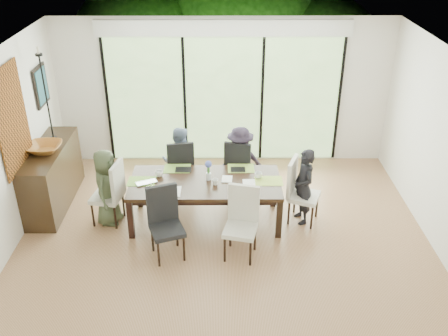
{
  "coord_description": "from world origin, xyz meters",
  "views": [
    {
      "loc": [
        -0.03,
        -6.08,
        4.39
      ],
      "look_at": [
        0.0,
        0.25,
        1.0
      ],
      "focal_mm": 40.0,
      "sensor_mm": 36.0,
      "label": 1
    }
  ],
  "objects_px": {
    "person_far_right": "(240,161)",
    "table_top": "(205,183)",
    "chair_near_left": "(167,225)",
    "chair_near_right": "(240,225)",
    "laptop": "(147,184)",
    "chair_far_left": "(180,166)",
    "cup_b": "(215,182)",
    "chair_right_end": "(304,192)",
    "cup_c": "(258,175)",
    "person_right_end": "(304,187)",
    "sideboard": "(52,176)",
    "vase": "(209,176)",
    "cup_a": "(159,174)",
    "chair_far_right": "(240,166)",
    "person_left_end": "(107,187)",
    "bowl": "(44,148)",
    "person_far_left": "(179,162)",
    "chair_left_end": "(106,192)"
  },
  "relations": [
    {
      "from": "person_far_right",
      "to": "table_top",
      "type": "bearing_deg",
      "value": 41.62
    },
    {
      "from": "chair_near_left",
      "to": "chair_near_right",
      "type": "bearing_deg",
      "value": -20.01
    },
    {
      "from": "person_far_right",
      "to": "chair_near_right",
      "type": "bearing_deg",
      "value": 73.47
    },
    {
      "from": "laptop",
      "to": "person_far_right",
      "type": "bearing_deg",
      "value": 8.66
    },
    {
      "from": "chair_far_left",
      "to": "cup_b",
      "type": "distance_m",
      "value": 1.15
    },
    {
      "from": "chair_far_left",
      "to": "person_far_right",
      "type": "height_order",
      "value": "person_far_right"
    },
    {
      "from": "chair_right_end",
      "to": "cup_c",
      "type": "bearing_deg",
      "value": 103.58
    },
    {
      "from": "chair_far_left",
      "to": "cup_b",
      "type": "relative_size",
      "value": 11.0
    },
    {
      "from": "chair_near_right",
      "to": "person_right_end",
      "type": "bearing_deg",
      "value": 55.0
    },
    {
      "from": "table_top",
      "to": "cup_c",
      "type": "height_order",
      "value": "cup_c"
    },
    {
      "from": "chair_far_left",
      "to": "sideboard",
      "type": "distance_m",
      "value": 2.05
    },
    {
      "from": "chair_far_left",
      "to": "vase",
      "type": "height_order",
      "value": "chair_far_left"
    },
    {
      "from": "table_top",
      "to": "person_right_end",
      "type": "distance_m",
      "value": 1.48
    },
    {
      "from": "person_right_end",
      "to": "cup_c",
      "type": "distance_m",
      "value": 0.7
    },
    {
      "from": "chair_right_end",
      "to": "person_far_right",
      "type": "height_order",
      "value": "person_far_right"
    },
    {
      "from": "chair_far_left",
      "to": "cup_a",
      "type": "relative_size",
      "value": 8.87
    },
    {
      "from": "chair_right_end",
      "to": "chair_far_right",
      "type": "distance_m",
      "value": 1.27
    },
    {
      "from": "person_left_end",
      "to": "cup_a",
      "type": "height_order",
      "value": "person_left_end"
    },
    {
      "from": "chair_near_left",
      "to": "person_far_right",
      "type": "xyz_separation_m",
      "value": [
        1.05,
        1.7,
        0.09
      ]
    },
    {
      "from": "chair_right_end",
      "to": "sideboard",
      "type": "bearing_deg",
      "value": 103.95
    },
    {
      "from": "laptop",
      "to": "cup_a",
      "type": "bearing_deg",
      "value": 34.1
    },
    {
      "from": "bowl",
      "to": "chair_near_left",
      "type": "bearing_deg",
      "value": -33.54
    },
    {
      "from": "chair_right_end",
      "to": "person_far_left",
      "type": "xyz_separation_m",
      "value": [
        -1.95,
        0.83,
        0.09
      ]
    },
    {
      "from": "chair_right_end",
      "to": "bowl",
      "type": "bearing_deg",
      "value": 105.37
    },
    {
      "from": "chair_far_left",
      "to": "cup_a",
      "type": "bearing_deg",
      "value": 59.29
    },
    {
      "from": "chair_near_left",
      "to": "cup_b",
      "type": "xyz_separation_m",
      "value": [
        0.65,
        0.77,
        0.23
      ]
    },
    {
      "from": "person_left_end",
      "to": "cup_b",
      "type": "xyz_separation_m",
      "value": [
        1.63,
        -0.1,
        0.14
      ]
    },
    {
      "from": "chair_far_left",
      "to": "laptop",
      "type": "xyz_separation_m",
      "value": [
        -0.4,
        -0.95,
        0.2
      ]
    },
    {
      "from": "chair_far_right",
      "to": "person_far_right",
      "type": "relative_size",
      "value": 0.85
    },
    {
      "from": "chair_right_end",
      "to": "vase",
      "type": "height_order",
      "value": "chair_right_end"
    },
    {
      "from": "person_left_end",
      "to": "cup_a",
      "type": "bearing_deg",
      "value": -69.76
    },
    {
      "from": "laptop",
      "to": "chair_right_end",
      "type": "bearing_deg",
      "value": -22.5
    },
    {
      "from": "person_far_left",
      "to": "cup_a",
      "type": "distance_m",
      "value": 0.74
    },
    {
      "from": "chair_far_right",
      "to": "cup_b",
      "type": "relative_size",
      "value": 11.0
    },
    {
      "from": "chair_far_right",
      "to": "cup_c",
      "type": "height_order",
      "value": "chair_far_right"
    },
    {
      "from": "chair_right_end",
      "to": "person_far_right",
      "type": "distance_m",
      "value": 1.26
    },
    {
      "from": "chair_left_end",
      "to": "laptop",
      "type": "relative_size",
      "value": 3.33
    },
    {
      "from": "person_left_end",
      "to": "vase",
      "type": "relative_size",
      "value": 10.75
    },
    {
      "from": "chair_far_right",
      "to": "person_far_right",
      "type": "distance_m",
      "value": 0.09
    },
    {
      "from": "chair_right_end",
      "to": "cup_a",
      "type": "height_order",
      "value": "chair_right_end"
    },
    {
      "from": "chair_near_right",
      "to": "person_far_left",
      "type": "relative_size",
      "value": 0.85
    },
    {
      "from": "laptop",
      "to": "bowl",
      "type": "relative_size",
      "value": 0.59
    },
    {
      "from": "chair_far_right",
      "to": "sideboard",
      "type": "relative_size",
      "value": 0.59
    },
    {
      "from": "cup_c",
      "to": "bowl",
      "type": "relative_size",
      "value": 0.22
    },
    {
      "from": "table_top",
      "to": "sideboard",
      "type": "xyz_separation_m",
      "value": [
        -2.48,
        0.54,
        -0.18
      ]
    },
    {
      "from": "chair_far_right",
      "to": "cup_b",
      "type": "xyz_separation_m",
      "value": [
        -0.4,
        -0.95,
        0.23
      ]
    },
    {
      "from": "chair_left_end",
      "to": "chair_near_right",
      "type": "xyz_separation_m",
      "value": [
        2.0,
        -0.87,
        0.0
      ]
    },
    {
      "from": "chair_left_end",
      "to": "vase",
      "type": "relative_size",
      "value": 9.17
    },
    {
      "from": "chair_right_end",
      "to": "person_left_end",
      "type": "distance_m",
      "value": 2.98
    },
    {
      "from": "chair_right_end",
      "to": "person_far_right",
      "type": "xyz_separation_m",
      "value": [
        -0.95,
        0.83,
        0.09
      ]
    }
  ]
}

